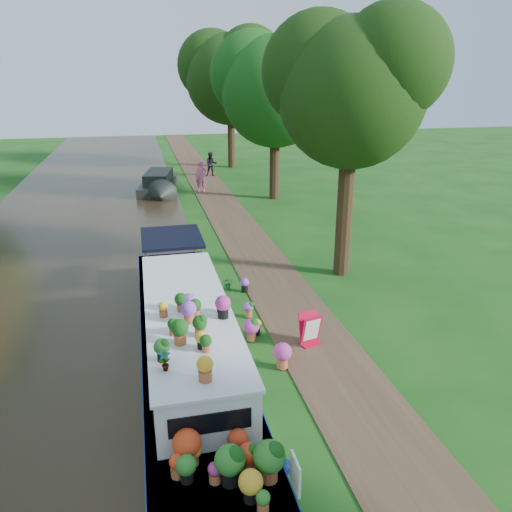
# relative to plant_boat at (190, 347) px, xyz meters

# --- Properties ---
(ground) EXTENTS (100.00, 100.00, 0.00)m
(ground) POSITION_rel_plant_boat_xyz_m (2.25, 2.50, -0.85)
(ground) COLOR #144711
(ground) RESTS_ON ground
(canal_water) EXTENTS (10.00, 100.00, 0.02)m
(canal_water) POSITION_rel_plant_boat_xyz_m (-3.75, 2.50, -0.84)
(canal_water) COLOR black
(canal_water) RESTS_ON ground
(towpath) EXTENTS (2.20, 100.00, 0.03)m
(towpath) POSITION_rel_plant_boat_xyz_m (3.45, 2.50, -0.84)
(towpath) COLOR #483221
(towpath) RESTS_ON ground
(plant_boat) EXTENTS (2.29, 13.52, 2.26)m
(plant_boat) POSITION_rel_plant_boat_xyz_m (0.00, 0.00, 0.00)
(plant_boat) COLOR white
(plant_boat) RESTS_ON canal_water
(tree_near_overhang) EXTENTS (5.52, 5.28, 8.99)m
(tree_near_overhang) POSITION_rel_plant_boat_xyz_m (6.04, 5.56, 5.75)
(tree_near_overhang) COLOR black
(tree_near_overhang) RESTS_ON ground
(tree_near_mid) EXTENTS (6.90, 6.60, 9.40)m
(tree_near_mid) POSITION_rel_plant_boat_xyz_m (6.73, 17.58, 5.58)
(tree_near_mid) COLOR black
(tree_near_mid) RESTS_ON ground
(tree_near_far) EXTENTS (7.59, 7.26, 10.30)m
(tree_near_far) POSITION_rel_plant_boat_xyz_m (6.23, 28.59, 6.20)
(tree_near_far) COLOR black
(tree_near_far) RESTS_ON ground
(second_boat) EXTENTS (2.84, 6.59, 1.22)m
(second_boat) POSITION_rel_plant_boat_xyz_m (0.25, 21.01, -0.35)
(second_boat) COLOR black
(second_boat) RESTS_ON canal_water
(sandwich_board) EXTENTS (0.59, 0.56, 0.89)m
(sandwich_board) POSITION_rel_plant_boat_xyz_m (3.26, 0.84, -0.42)
(sandwich_board) COLOR red
(sandwich_board) RESTS_ON towpath
(pedestrian_pink) EXTENTS (0.74, 0.54, 1.88)m
(pedestrian_pink) POSITION_rel_plant_boat_xyz_m (2.80, 20.13, 0.12)
(pedestrian_pink) COLOR #D256A0
(pedestrian_pink) RESTS_ON towpath
(pedestrian_dark) EXTENTS (0.88, 0.72, 1.67)m
(pedestrian_dark) POSITION_rel_plant_boat_xyz_m (4.15, 25.13, 0.01)
(pedestrian_dark) COLOR black
(pedestrian_dark) RESTS_ON towpath
(verge_plant) EXTENTS (0.40, 0.36, 0.42)m
(verge_plant) POSITION_rel_plant_boat_xyz_m (1.78, 5.04, -0.64)
(verge_plant) COLOR #1E6522
(verge_plant) RESTS_ON ground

